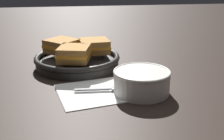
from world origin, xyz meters
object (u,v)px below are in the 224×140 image
at_px(soup_bowl, 142,80).
at_px(skillet, 77,61).
at_px(sandwich_near_left, 74,54).
at_px(sandwich_near_right, 94,46).
at_px(sandwich_far_left, 62,46).
at_px(spoon, 111,89).

xyz_separation_m(soup_bowl, skillet, (-0.16, 0.25, -0.01)).
height_order(soup_bowl, sandwich_near_left, sandwich_near_left).
bearing_deg(skillet, sandwich_near_right, 20.22).
bearing_deg(sandwich_near_right, sandwich_far_left, 170.22).
bearing_deg(soup_bowl, sandwich_near_right, 110.06).
bearing_deg(sandwich_near_left, skillet, 80.22).
height_order(spoon, sandwich_near_left, sandwich_near_left).
bearing_deg(spoon, skillet, 113.39).
distance_m(skillet, sandwich_near_left, 0.08).
xyz_separation_m(spoon, sandwich_far_left, (-0.13, 0.27, 0.06)).
relative_size(soup_bowl, sandwich_near_right, 1.43).
bearing_deg(sandwich_far_left, skillet, -39.78).
height_order(soup_bowl, spoon, soup_bowl).
bearing_deg(soup_bowl, spoon, 166.59).
distance_m(soup_bowl, sandwich_far_left, 0.36).
height_order(spoon, skillet, skillet).
relative_size(soup_bowl, sandwich_near_left, 1.26).
distance_m(skillet, sandwich_far_left, 0.08).
distance_m(soup_bowl, sandwich_near_left, 0.25).
distance_m(sandwich_near_right, sandwich_far_left, 0.11).
xyz_separation_m(sandwich_near_left, sandwich_far_left, (-0.04, 0.11, 0.00)).
xyz_separation_m(spoon, sandwich_near_left, (-0.09, 0.17, 0.06)).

